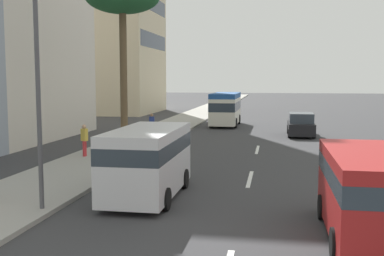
{
  "coord_description": "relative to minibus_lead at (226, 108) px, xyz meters",
  "views": [
    {
      "loc": [
        -5.76,
        -0.96,
        4.08
      ],
      "look_at": [
        15.91,
        2.85,
        1.78
      ],
      "focal_mm": 44.36,
      "sensor_mm": 36.0,
      "label": 1
    }
  ],
  "objects": [
    {
      "name": "pedestrian_near_lamp",
      "position": [
        -10.63,
        3.79,
        -0.51
      ],
      "size": [
        0.3,
        0.33,
        1.64
      ],
      "rotation": [
        0.0,
        0.0,
        4.78
      ],
      "color": "gold",
      "rests_on": "sidewalk_right"
    },
    {
      "name": "van_fourth",
      "position": [
        -25.35,
        0.04,
        -0.19
      ],
      "size": [
        5.15,
        2.18,
        2.38
      ],
      "rotation": [
        0.0,
        0.0,
        3.14
      ],
      "color": "silver",
      "rests_on": "ground_plane"
    },
    {
      "name": "lane_stripe_far",
      "position": [
        -13.64,
        -3.27,
        -1.55
      ],
      "size": [
        3.2,
        0.16,
        0.01
      ],
      "primitive_type": "cube",
      "color": "silver",
      "rests_on": "ground_plane"
    },
    {
      "name": "ground_plane",
      "position": [
        -3.65,
        -3.27,
        -1.56
      ],
      "size": [
        198.0,
        198.0,
        0.0
      ],
      "primitive_type": "plane",
      "color": "#38383A"
    },
    {
      "name": "pedestrian_mid_block",
      "position": [
        -18.37,
        5.28,
        -0.52
      ],
      "size": [
        0.34,
        0.39,
        1.62
      ],
      "rotation": [
        0.0,
        0.0,
        4.22
      ],
      "color": "red",
      "rests_on": "sidewalk_right"
    },
    {
      "name": "van_third",
      "position": [
        -28.53,
        -6.57,
        -0.27
      ],
      "size": [
        5.17,
        2.09,
        2.24
      ],
      "color": "#A51E1E",
      "rests_on": "ground_plane"
    },
    {
      "name": "minibus_lead",
      "position": [
        0.0,
        0.0,
        0.0
      ],
      "size": [
        6.32,
        2.31,
        2.83
      ],
      "rotation": [
        0.0,
        0.0,
        3.14
      ],
      "color": "silver",
      "rests_on": "ground_plane"
    },
    {
      "name": "street_lamp",
      "position": [
        -27.81,
        2.61,
        3.09
      ],
      "size": [
        0.24,
        0.97,
        7.36
      ],
      "color": "#4C4C51",
      "rests_on": "sidewalk_right"
    },
    {
      "name": "palm_tree",
      "position": [
        -15.54,
        4.08,
        6.8
      ],
      "size": [
        4.09,
        4.09,
        9.3
      ],
      "color": "brown",
      "rests_on": "sidewalk_right"
    },
    {
      "name": "sidewalk_right",
      "position": [
        -3.65,
        4.3,
        -1.49
      ],
      "size": [
        162.0,
        3.97,
        0.15
      ],
      "primitive_type": "cube",
      "color": "#9E9B93",
      "rests_on": "ground_plane"
    },
    {
      "name": "lane_stripe_mid",
      "position": [
        -21.78,
        -3.27,
        -1.55
      ],
      "size": [
        3.2,
        0.16,
        0.01
      ],
      "primitive_type": "cube",
      "color": "silver",
      "rests_on": "ground_plane"
    },
    {
      "name": "car_second",
      "position": [
        -6.51,
        -6.07,
        -0.78
      ],
      "size": [
        4.24,
        1.86,
        1.66
      ],
      "color": "black",
      "rests_on": "ground_plane"
    }
  ]
}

